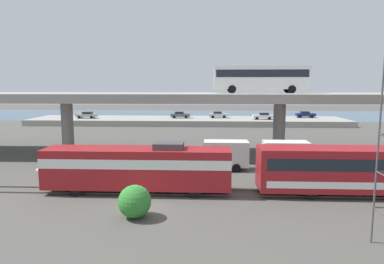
{
  "coord_description": "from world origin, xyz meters",
  "views": [
    {
      "loc": [
        4.63,
        -23.32,
        8.82
      ],
      "look_at": [
        2.68,
        18.18,
        3.11
      ],
      "focal_mm": 32.07,
      "sensor_mm": 36.0,
      "label": 1
    }
  ],
  "objects_px": {
    "service_truck_east": "(218,154)",
    "parked_car_0": "(87,115)",
    "transit_bus_on_overpass": "(261,77)",
    "train_locomotive": "(128,166)",
    "parked_car_2": "(218,115)",
    "parked_car_1": "(305,114)",
    "parked_car_3": "(263,116)",
    "parked_car_4": "(180,115)",
    "service_truck_west": "(294,155)"
  },
  "relations": [
    {
      "from": "train_locomotive",
      "to": "parked_car_2",
      "type": "height_order",
      "value": "train_locomotive"
    },
    {
      "from": "train_locomotive",
      "to": "parked_car_3",
      "type": "relative_size",
      "value": 3.69
    },
    {
      "from": "parked_car_0",
      "to": "parked_car_3",
      "type": "xyz_separation_m",
      "value": [
        40.0,
        -0.9,
        -0.0
      ]
    },
    {
      "from": "train_locomotive",
      "to": "parked_car_3",
      "type": "xyz_separation_m",
      "value": [
        18.73,
        48.92,
        -0.17
      ]
    },
    {
      "from": "transit_bus_on_overpass",
      "to": "parked_car_1",
      "type": "xyz_separation_m",
      "value": [
        15.99,
        36.19,
        -7.83
      ]
    },
    {
      "from": "service_truck_west",
      "to": "parked_car_0",
      "type": "xyz_separation_m",
      "value": [
        -36.77,
        41.86,
        0.39
      ]
    },
    {
      "from": "parked_car_3",
      "to": "parked_car_4",
      "type": "distance_m",
      "value": 18.78
    },
    {
      "from": "service_truck_west",
      "to": "parked_car_0",
      "type": "height_order",
      "value": "service_truck_west"
    },
    {
      "from": "parked_car_2",
      "to": "parked_car_4",
      "type": "bearing_deg",
      "value": -174.75
    },
    {
      "from": "service_truck_west",
      "to": "parked_car_1",
      "type": "xyz_separation_m",
      "value": [
        13.79,
        45.74,
        0.39
      ]
    },
    {
      "from": "parked_car_0",
      "to": "parked_car_1",
      "type": "bearing_deg",
      "value": -175.6
    },
    {
      "from": "parked_car_2",
      "to": "service_truck_west",
      "type": "bearing_deg",
      "value": -81.54
    },
    {
      "from": "parked_car_0",
      "to": "parked_car_2",
      "type": "height_order",
      "value": "same"
    },
    {
      "from": "transit_bus_on_overpass",
      "to": "train_locomotive",
      "type": "bearing_deg",
      "value": -127.19
    },
    {
      "from": "train_locomotive",
      "to": "transit_bus_on_overpass",
      "type": "height_order",
      "value": "transit_bus_on_overpass"
    },
    {
      "from": "parked_car_3",
      "to": "parked_car_2",
      "type": "bearing_deg",
      "value": -18.63
    },
    {
      "from": "service_truck_east",
      "to": "parked_car_3",
      "type": "distance_m",
      "value": 42.45
    },
    {
      "from": "service_truck_west",
      "to": "parked_car_1",
      "type": "distance_m",
      "value": 47.78
    },
    {
      "from": "service_truck_west",
      "to": "parked_car_1",
      "type": "relative_size",
      "value": 1.56
    },
    {
      "from": "service_truck_west",
      "to": "parked_car_4",
      "type": "relative_size",
      "value": 1.53
    },
    {
      "from": "parked_car_0",
      "to": "parked_car_4",
      "type": "bearing_deg",
      "value": -175.72
    },
    {
      "from": "service_truck_west",
      "to": "parked_car_3",
      "type": "xyz_separation_m",
      "value": [
        3.23,
        40.96,
        0.39
      ]
    },
    {
      "from": "train_locomotive",
      "to": "service_truck_west",
      "type": "bearing_deg",
      "value": -152.79
    },
    {
      "from": "parked_car_2",
      "to": "parked_car_4",
      "type": "xyz_separation_m",
      "value": [
        -8.8,
        -0.81,
        0.0
      ]
    },
    {
      "from": "parked_car_1",
      "to": "parked_car_2",
      "type": "distance_m",
      "value": 20.43
    },
    {
      "from": "train_locomotive",
      "to": "parked_car_3",
      "type": "height_order",
      "value": "train_locomotive"
    },
    {
      "from": "service_truck_east",
      "to": "parked_car_0",
      "type": "relative_size",
      "value": 1.48
    },
    {
      "from": "service_truck_west",
      "to": "parked_car_0",
      "type": "distance_m",
      "value": 55.72
    },
    {
      "from": "service_truck_west",
      "to": "parked_car_3",
      "type": "relative_size",
      "value": 1.54
    },
    {
      "from": "parked_car_3",
      "to": "parked_car_4",
      "type": "xyz_separation_m",
      "value": [
        -18.61,
        2.5,
        0.0
      ]
    },
    {
      "from": "parked_car_3",
      "to": "parked_car_4",
      "type": "height_order",
      "value": "same"
    },
    {
      "from": "transit_bus_on_overpass",
      "to": "parked_car_3",
      "type": "distance_m",
      "value": 32.81
    },
    {
      "from": "parked_car_2",
      "to": "parked_car_1",
      "type": "bearing_deg",
      "value": 4.15
    },
    {
      "from": "transit_bus_on_overpass",
      "to": "service_truck_west",
      "type": "height_order",
      "value": "transit_bus_on_overpass"
    },
    {
      "from": "parked_car_3",
      "to": "train_locomotive",
      "type": "bearing_deg",
      "value": 69.05
    },
    {
      "from": "train_locomotive",
      "to": "service_truck_west",
      "type": "relative_size",
      "value": 2.4
    },
    {
      "from": "parked_car_2",
      "to": "parked_car_4",
      "type": "height_order",
      "value": "same"
    },
    {
      "from": "parked_car_0",
      "to": "parked_car_1",
      "type": "relative_size",
      "value": 1.06
    },
    {
      "from": "train_locomotive",
      "to": "service_truck_west",
      "type": "height_order",
      "value": "train_locomotive"
    },
    {
      "from": "train_locomotive",
      "to": "parked_car_0",
      "type": "distance_m",
      "value": 54.18
    },
    {
      "from": "train_locomotive",
      "to": "parked_car_4",
      "type": "bearing_deg",
      "value": -90.13
    },
    {
      "from": "transit_bus_on_overpass",
      "to": "parked_car_4",
      "type": "distance_m",
      "value": 37.2
    },
    {
      "from": "transit_bus_on_overpass",
      "to": "parked_car_4",
      "type": "relative_size",
      "value": 2.7
    },
    {
      "from": "train_locomotive",
      "to": "transit_bus_on_overpass",
      "type": "xyz_separation_m",
      "value": [
        13.29,
        17.52,
        7.66
      ]
    },
    {
      "from": "transit_bus_on_overpass",
      "to": "service_truck_east",
      "type": "height_order",
      "value": "transit_bus_on_overpass"
    },
    {
      "from": "parked_car_1",
      "to": "service_truck_west",
      "type": "bearing_deg",
      "value": -106.77
    },
    {
      "from": "train_locomotive",
      "to": "parked_car_0",
      "type": "height_order",
      "value": "train_locomotive"
    },
    {
      "from": "parked_car_1",
      "to": "parked_car_2",
      "type": "height_order",
      "value": "same"
    },
    {
      "from": "transit_bus_on_overpass",
      "to": "parked_car_3",
      "type": "bearing_deg",
      "value": 80.18
    },
    {
      "from": "parked_car_4",
      "to": "service_truck_east",
      "type": "bearing_deg",
      "value": -80.28
    }
  ]
}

